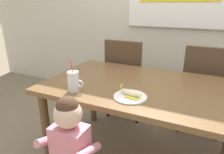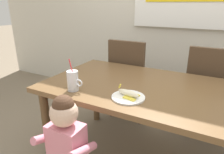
{
  "view_description": "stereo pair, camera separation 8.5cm",
  "coord_description": "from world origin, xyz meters",
  "px_view_note": "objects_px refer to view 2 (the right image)",
  "views": [
    {
      "loc": [
        0.4,
        -1.47,
        1.33
      ],
      "look_at": [
        -0.24,
        -0.09,
        0.78
      ],
      "focal_mm": 32.51,
      "sensor_mm": 36.0,
      "label": 1
    },
    {
      "loc": [
        0.47,
        -1.43,
        1.33
      ],
      "look_at": [
        -0.24,
        -0.09,
        0.78
      ],
      "focal_mm": 32.51,
      "sensor_mm": 36.0,
      "label": 2
    }
  ],
  "objects_px": {
    "dining_table": "(144,95)",
    "peeled_banana": "(129,93)",
    "snack_plate": "(128,97)",
    "toddler_standing": "(66,141)",
    "dining_chair_left": "(130,75)",
    "dining_chair_right": "(208,87)",
    "milk_cup": "(73,82)"
  },
  "relations": [
    {
      "from": "dining_chair_left",
      "to": "dining_table",
      "type": "bearing_deg",
      "value": 121.85
    },
    {
      "from": "milk_cup",
      "to": "dining_chair_right",
      "type": "bearing_deg",
      "value": 49.26
    },
    {
      "from": "dining_table",
      "to": "dining_chair_left",
      "type": "height_order",
      "value": "dining_chair_left"
    },
    {
      "from": "dining_chair_right",
      "to": "peeled_banana",
      "type": "xyz_separation_m",
      "value": [
        -0.46,
        -0.94,
        0.21
      ]
    },
    {
      "from": "toddler_standing",
      "to": "snack_plate",
      "type": "bearing_deg",
      "value": 55.47
    },
    {
      "from": "dining_chair_right",
      "to": "dining_chair_left",
      "type": "bearing_deg",
      "value": 2.14
    },
    {
      "from": "dining_table",
      "to": "snack_plate",
      "type": "distance_m",
      "value": 0.29
    },
    {
      "from": "dining_table",
      "to": "milk_cup",
      "type": "height_order",
      "value": "milk_cup"
    },
    {
      "from": "toddler_standing",
      "to": "dining_table",
      "type": "bearing_deg",
      "value": 66.63
    },
    {
      "from": "peeled_banana",
      "to": "milk_cup",
      "type": "bearing_deg",
      "value": -169.59
    },
    {
      "from": "dining_chair_left",
      "to": "toddler_standing",
      "type": "xyz_separation_m",
      "value": [
        0.13,
        -1.29,
        -0.02
      ]
    },
    {
      "from": "snack_plate",
      "to": "peeled_banana",
      "type": "height_order",
      "value": "peeled_banana"
    },
    {
      "from": "dining_chair_right",
      "to": "snack_plate",
      "type": "relative_size",
      "value": 4.17
    },
    {
      "from": "dining_table",
      "to": "peeled_banana",
      "type": "height_order",
      "value": "peeled_banana"
    },
    {
      "from": "dining_table",
      "to": "dining_chair_left",
      "type": "bearing_deg",
      "value": 121.85
    },
    {
      "from": "peeled_banana",
      "to": "dining_chair_right",
      "type": "bearing_deg",
      "value": 63.82
    },
    {
      "from": "dining_chair_left",
      "to": "milk_cup",
      "type": "distance_m",
      "value": 1.02
    },
    {
      "from": "dining_chair_left",
      "to": "snack_plate",
      "type": "height_order",
      "value": "dining_chair_left"
    },
    {
      "from": "dining_chair_right",
      "to": "toddler_standing",
      "type": "distance_m",
      "value": 1.5
    },
    {
      "from": "dining_table",
      "to": "snack_plate",
      "type": "height_order",
      "value": "snack_plate"
    },
    {
      "from": "milk_cup",
      "to": "peeled_banana",
      "type": "xyz_separation_m",
      "value": [
        0.41,
        0.08,
        -0.04
      ]
    },
    {
      "from": "dining_chair_right",
      "to": "dining_table",
      "type": "bearing_deg",
      "value": 57.07
    },
    {
      "from": "dining_chair_right",
      "to": "toddler_standing",
      "type": "xyz_separation_m",
      "value": [
        -0.72,
        -1.32,
        -0.02
      ]
    },
    {
      "from": "toddler_standing",
      "to": "peeled_banana",
      "type": "distance_m",
      "value": 0.51
    },
    {
      "from": "milk_cup",
      "to": "toddler_standing",
      "type": "bearing_deg",
      "value": -61.38
    },
    {
      "from": "dining_table",
      "to": "snack_plate",
      "type": "bearing_deg",
      "value": -94.72
    },
    {
      "from": "snack_plate",
      "to": "toddler_standing",
      "type": "bearing_deg",
      "value": -124.53
    },
    {
      "from": "peeled_banana",
      "to": "dining_chair_left",
      "type": "bearing_deg",
      "value": 112.69
    },
    {
      "from": "dining_chair_right",
      "to": "milk_cup",
      "type": "xyz_separation_m",
      "value": [
        -0.88,
        -1.02,
        0.25
      ]
    },
    {
      "from": "peeled_banana",
      "to": "dining_table",
      "type": "bearing_deg",
      "value": 85.07
    },
    {
      "from": "snack_plate",
      "to": "milk_cup",
      "type": "bearing_deg",
      "value": -170.49
    },
    {
      "from": "dining_table",
      "to": "peeled_banana",
      "type": "distance_m",
      "value": 0.29
    }
  ]
}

